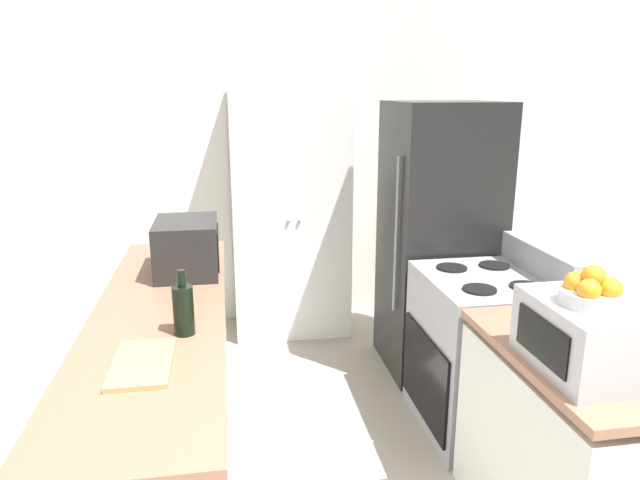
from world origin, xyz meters
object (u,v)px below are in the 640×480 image
object	(u,v)px
microwave	(187,247)
wine_bottle	(183,309)
toaster_oven	(583,336)
fruit_bowl	(592,290)
refrigerator	(438,240)
pantry_cabinet	(290,213)
stove	(482,352)

from	to	relation	value
microwave	wine_bottle	distance (m)	0.84
microwave	toaster_oven	bearing A→B (deg)	-43.62
toaster_oven	wine_bottle	bearing A→B (deg)	158.82
wine_bottle	microwave	bearing A→B (deg)	92.02
fruit_bowl	refrigerator	bearing A→B (deg)	85.25
toaster_oven	refrigerator	bearing A→B (deg)	85.27
pantry_cabinet	stove	bearing A→B (deg)	-59.90
stove	toaster_oven	distance (m)	1.18
refrigerator	microwave	size ratio (longest dim) A/B	3.98
stove	wine_bottle	size ratio (longest dim) A/B	3.77
microwave	wine_bottle	size ratio (longest dim) A/B	1.62
pantry_cabinet	refrigerator	distance (m)	1.19
refrigerator	pantry_cabinet	bearing A→B (deg)	139.48
pantry_cabinet	microwave	xyz separation A→B (m)	(-0.70, -1.18, 0.08)
wine_bottle	toaster_oven	bearing A→B (deg)	-21.18
stove	toaster_oven	bearing A→B (deg)	-97.49
refrigerator	toaster_oven	world-z (taller)	refrigerator
stove	pantry_cabinet	bearing A→B (deg)	120.10
stove	microwave	distance (m)	1.73
microwave	stove	bearing A→B (deg)	-12.78
refrigerator	toaster_oven	bearing A→B (deg)	-94.73
stove	microwave	xyz separation A→B (m)	(-1.59, 0.36, 0.58)
refrigerator	fruit_bowl	size ratio (longest dim) A/B	8.54
pantry_cabinet	wine_bottle	bearing A→B (deg)	-108.43
stove	refrigerator	distance (m)	0.89
microwave	toaster_oven	distance (m)	2.01
pantry_cabinet	microwave	distance (m)	1.37
refrigerator	fruit_bowl	bearing A→B (deg)	-94.75
pantry_cabinet	toaster_oven	distance (m)	2.68
refrigerator	toaster_oven	size ratio (longest dim) A/B	3.91
fruit_bowl	toaster_oven	bearing A→B (deg)	82.94
stove	refrigerator	xyz separation A→B (m)	(0.01, 0.77, 0.45)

